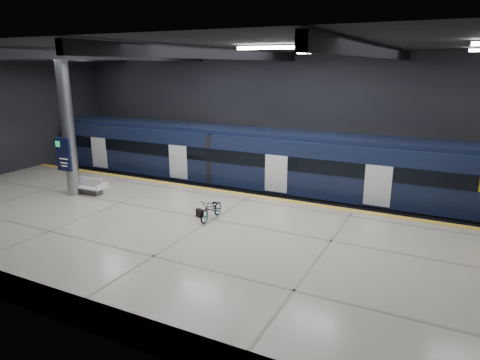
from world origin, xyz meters
The scene contains 10 objects.
ground centered at (0.00, 0.00, 0.00)m, with size 30.00×30.00×0.00m, color black.
room_shell centered at (0.00, 0.00, 5.72)m, with size 30.10×16.10×8.05m.
platform centered at (0.00, -2.50, 0.55)m, with size 30.00×11.00×1.10m, color beige.
safety_strip centered at (0.00, 2.75, 1.11)m, with size 30.00×0.40×0.01m, color gold.
rails centered at (0.00, 5.50, 0.08)m, with size 30.00×1.52×0.16m.
train centered at (-0.47, 5.50, 2.06)m, with size 29.40×2.84×3.79m.
bench centered at (-7.49, -0.60, 1.40)m, with size 1.95×0.87×0.84m.
bicycle centered at (-0.07, -1.01, 1.55)m, with size 0.60×1.71×0.90m, color #99999E.
pannier_bag centered at (-0.67, -1.01, 1.28)m, with size 0.30×0.18×0.35m, color black.
info_column centered at (-8.00, -1.03, 4.46)m, with size 0.90×0.78×6.90m.
Camera 1 is at (8.58, -15.49, 7.33)m, focal length 32.00 mm.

